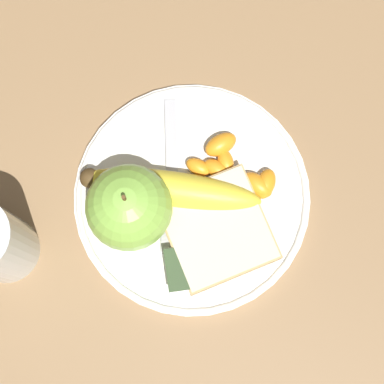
# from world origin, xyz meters

# --- Properties ---
(ground_plane) EXTENTS (3.00, 3.00, 0.00)m
(ground_plane) POSITION_xyz_m (0.00, 0.00, 0.00)
(ground_plane) COLOR olive
(plate) EXTENTS (0.24, 0.24, 0.01)m
(plate) POSITION_xyz_m (0.00, 0.00, 0.01)
(plate) COLOR silver
(plate) RESTS_ON ground_plane
(apple) EXTENTS (0.08, 0.08, 0.09)m
(apple) POSITION_xyz_m (0.01, -0.06, 0.05)
(apple) COLOR #84BC47
(apple) RESTS_ON plate
(banana) EXTENTS (0.09, 0.18, 0.04)m
(banana) POSITION_xyz_m (-0.01, -0.02, 0.03)
(banana) COLOR yellow
(banana) RESTS_ON plate
(bread_slice) EXTENTS (0.12, 0.12, 0.02)m
(bread_slice) POSITION_xyz_m (0.04, 0.02, 0.02)
(bread_slice) COLOR tan
(bread_slice) RESTS_ON plate
(fork) EXTENTS (0.16, 0.04, 0.00)m
(fork) POSITION_xyz_m (-0.01, -0.02, 0.01)
(fork) COLOR #B2B2B7
(fork) RESTS_ON plate
(jam_packet) EXTENTS (0.04, 0.03, 0.02)m
(jam_packet) POSITION_xyz_m (0.07, -0.02, 0.02)
(jam_packet) COLOR silver
(jam_packet) RESTS_ON plate
(orange_segment_0) EXTENTS (0.02, 0.03, 0.01)m
(orange_segment_0) POSITION_xyz_m (-0.01, 0.04, 0.02)
(orange_segment_0) COLOR orange
(orange_segment_0) RESTS_ON plate
(orange_segment_1) EXTENTS (0.04, 0.04, 0.02)m
(orange_segment_1) POSITION_xyz_m (-0.00, 0.07, 0.02)
(orange_segment_1) COLOR orange
(orange_segment_1) RESTS_ON plate
(orange_segment_2) EXTENTS (0.03, 0.04, 0.02)m
(orange_segment_2) POSITION_xyz_m (-0.05, 0.04, 0.02)
(orange_segment_2) COLOR orange
(orange_segment_2) RESTS_ON plate
(orange_segment_3) EXTENTS (0.04, 0.03, 0.02)m
(orange_segment_3) POSITION_xyz_m (0.00, 0.07, 0.02)
(orange_segment_3) COLOR orange
(orange_segment_3) RESTS_ON plate
(orange_segment_4) EXTENTS (0.03, 0.02, 0.01)m
(orange_segment_4) POSITION_xyz_m (-0.03, 0.04, 0.02)
(orange_segment_4) COLOR orange
(orange_segment_4) RESTS_ON plate
(orange_segment_5) EXTENTS (0.03, 0.03, 0.01)m
(orange_segment_5) POSITION_xyz_m (-0.03, 0.01, 0.02)
(orange_segment_5) COLOR orange
(orange_segment_5) RESTS_ON plate
(orange_segment_6) EXTENTS (0.03, 0.03, 0.02)m
(orange_segment_6) POSITION_xyz_m (-0.02, 0.03, 0.02)
(orange_segment_6) COLOR orange
(orange_segment_6) RESTS_ON plate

